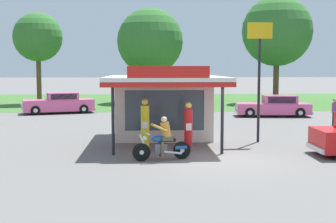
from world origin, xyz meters
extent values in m
plane|color=slate|center=(0.00, 0.00, 0.00)|extent=(300.00, 300.00, 0.00)
cube|color=#3D6B2D|center=(0.00, 30.00, 0.00)|extent=(120.00, 24.00, 0.01)
cube|color=beige|center=(-1.81, 5.48, 1.39)|extent=(4.37, 3.45, 2.78)
cube|color=#384C56|center=(-1.81, 3.77, 1.44)|extent=(3.49, 0.05, 1.78)
cube|color=silver|center=(-1.81, 4.03, 2.86)|extent=(5.07, 6.85, 0.16)
cube|color=red|center=(-1.81, 4.03, 2.68)|extent=(5.07, 6.85, 0.18)
cube|color=red|center=(-1.81, 0.64, 3.16)|extent=(3.06, 0.08, 0.44)
cylinder|color=black|center=(0.27, 1.01, 1.39)|extent=(0.12, 0.12, 2.78)
cylinder|color=black|center=(-3.90, 1.01, 1.39)|extent=(0.12, 0.12, 2.78)
cube|color=slate|center=(-2.68, 1.90, 0.05)|extent=(0.44, 0.44, 0.10)
cylinder|color=yellow|center=(-2.68, 1.90, 0.96)|extent=(0.34, 0.34, 1.72)
cube|color=white|center=(-2.68, 1.72, 1.04)|extent=(0.22, 0.02, 0.28)
sphere|color=#EACC4C|center=(-2.68, 1.90, 1.96)|extent=(0.26, 0.26, 0.26)
cube|color=slate|center=(-0.95, 1.90, 0.05)|extent=(0.44, 0.44, 0.10)
cylinder|color=red|center=(-0.95, 1.90, 0.88)|extent=(0.34, 0.34, 1.57)
cube|color=white|center=(-0.95, 1.72, 0.96)|extent=(0.22, 0.02, 0.28)
sphere|color=#EACC4C|center=(-0.95, 1.90, 1.81)|extent=(0.26, 0.26, 0.26)
cylinder|color=black|center=(-2.83, -0.21, 0.32)|extent=(0.65, 0.23, 0.64)
cylinder|color=silver|center=(-2.83, -0.21, 0.32)|extent=(0.18, 0.15, 0.16)
cylinder|color=black|center=(-1.36, 0.11, 0.32)|extent=(0.65, 0.23, 0.64)
cylinder|color=silver|center=(-1.36, 0.11, 0.32)|extent=(0.18, 0.15, 0.16)
ellipsoid|color=#1E4C8C|center=(-2.19, -0.07, 0.78)|extent=(0.60, 0.35, 0.24)
cube|color=#59595E|center=(-2.14, -0.06, 0.42)|extent=(0.48, 0.33, 0.36)
cube|color=black|center=(-1.85, 0.00, 0.72)|extent=(0.52, 0.35, 0.10)
cylinder|color=silver|center=(-2.73, -0.19, 0.60)|extent=(0.38, 0.15, 0.71)
cylinder|color=silver|center=(-2.61, -0.16, 0.98)|extent=(0.18, 0.69, 0.04)
sphere|color=silver|center=(-2.71, -0.18, 0.82)|extent=(0.16, 0.16, 0.16)
cube|color=#1E4C8C|center=(-1.41, 0.09, 0.44)|extent=(0.47, 0.27, 0.12)
cylinder|color=silver|center=(-1.72, -0.12, 0.28)|extent=(0.71, 0.23, 0.18)
cube|color=brown|center=(-1.92, -0.01, 0.78)|extent=(0.46, 0.42, 0.14)
cylinder|color=brown|center=(-2.08, -0.21, 0.38)|extent=(0.17, 0.25, 0.56)
cylinder|color=brown|center=(-2.14, 0.10, 0.38)|extent=(0.17, 0.25, 0.56)
cylinder|color=gold|center=(-1.95, -0.02, 1.09)|extent=(0.47, 0.40, 0.60)
sphere|color=beige|center=(-2.01, -0.04, 1.47)|extent=(0.22, 0.22, 0.22)
cylinder|color=gold|center=(-2.15, -0.27, 1.18)|extent=(0.54, 0.20, 0.31)
cylinder|color=gold|center=(-2.23, 0.12, 1.18)|extent=(0.54, 0.20, 0.31)
cube|color=silver|center=(3.72, 0.43, 0.30)|extent=(0.16, 1.78, 0.18)
cylinder|color=black|center=(4.56, 1.28, 0.33)|extent=(0.66, 0.22, 0.66)
cylinder|color=silver|center=(4.56, 1.28, 0.33)|extent=(0.30, 0.23, 0.30)
cube|color=#E55993|center=(6.12, 14.56, 0.54)|extent=(5.05, 2.21, 0.72)
cube|color=#E55993|center=(6.58, 14.52, 1.17)|extent=(2.30, 1.77, 0.55)
cube|color=#283847|center=(5.52, 14.61, 1.17)|extent=(0.16, 1.41, 0.44)
cube|color=#283847|center=(6.52, 13.74, 1.17)|extent=(1.85, 0.18, 0.42)
cube|color=#283847|center=(6.64, 15.29, 1.17)|extent=(1.85, 0.18, 0.42)
cube|color=silver|center=(3.64, 14.76, 0.30)|extent=(0.26, 1.72, 0.18)
cube|color=silver|center=(8.60, 14.35, 0.30)|extent=(0.26, 1.72, 0.18)
sphere|color=white|center=(3.58, 14.19, 0.58)|extent=(0.18, 0.18, 0.18)
sphere|color=white|center=(3.67, 15.34, 0.58)|extent=(0.18, 0.18, 0.18)
cylinder|color=black|center=(4.38, 13.85, 0.33)|extent=(0.67, 0.25, 0.66)
cylinder|color=silver|center=(4.38, 13.85, 0.33)|extent=(0.31, 0.24, 0.30)
cylinder|color=black|center=(4.52, 15.54, 0.33)|extent=(0.67, 0.25, 0.66)
cylinder|color=silver|center=(4.52, 15.54, 0.33)|extent=(0.31, 0.24, 0.30)
cylinder|color=black|center=(7.72, 13.58, 0.33)|extent=(0.67, 0.25, 0.66)
cylinder|color=silver|center=(7.72, 13.58, 0.33)|extent=(0.31, 0.24, 0.30)
cylinder|color=black|center=(7.86, 15.26, 0.33)|extent=(0.67, 0.25, 0.66)
cylinder|color=silver|center=(7.86, 15.26, 0.33)|extent=(0.31, 0.24, 0.30)
cube|color=beige|center=(-1.91, 15.74, 0.59)|extent=(5.39, 3.14, 0.82)
cube|color=beige|center=(-1.81, 15.77, 1.27)|extent=(2.37, 2.07, 0.53)
cube|color=#283847|center=(-2.76, 15.49, 1.27)|extent=(0.43, 1.35, 0.43)
cube|color=#283847|center=(-1.60, 15.03, 1.27)|extent=(1.64, 0.51, 0.40)
cube|color=#283847|center=(-2.03, 16.51, 1.27)|extent=(1.64, 0.51, 0.40)
cube|color=silver|center=(-4.38, 15.02, 0.30)|extent=(0.59, 1.66, 0.18)
cube|color=silver|center=(0.56, 16.46, 0.30)|extent=(0.59, 1.66, 0.18)
sphere|color=white|center=(-4.23, 14.47, 0.63)|extent=(0.18, 0.18, 0.18)
sphere|color=white|center=(-4.55, 15.56, 0.63)|extent=(0.18, 0.18, 0.18)
cylinder|color=black|center=(-3.34, 14.46, 0.33)|extent=(0.69, 0.38, 0.66)
cylinder|color=silver|center=(-3.34, 14.46, 0.33)|extent=(0.35, 0.29, 0.30)
cylinder|color=black|center=(-3.81, 16.05, 0.33)|extent=(0.69, 0.38, 0.66)
cylinder|color=silver|center=(-3.81, 16.05, 0.33)|extent=(0.35, 0.29, 0.30)
cylinder|color=black|center=(-0.02, 15.43, 0.33)|extent=(0.69, 0.38, 0.66)
cylinder|color=silver|center=(-0.02, 15.43, 0.33)|extent=(0.35, 0.29, 0.30)
cylinder|color=black|center=(-0.48, 17.02, 0.33)|extent=(0.69, 0.38, 0.66)
cylinder|color=silver|center=(-0.48, 17.02, 0.33)|extent=(0.35, 0.29, 0.30)
cube|color=#E55993|center=(-8.98, 17.58, 0.59)|extent=(5.34, 3.28, 0.83)
cube|color=#E55993|center=(-8.68, 17.67, 1.26)|extent=(2.55, 2.24, 0.50)
cube|color=#283847|center=(-9.70, 17.36, 1.26)|extent=(0.47, 1.45, 0.40)
cube|color=#283847|center=(-8.44, 16.87, 1.26)|extent=(1.76, 0.56, 0.38)
cube|color=#283847|center=(-8.92, 18.46, 1.26)|extent=(1.76, 0.56, 0.38)
cube|color=silver|center=(-11.40, 16.85, 0.30)|extent=(0.64, 1.78, 0.18)
cube|color=silver|center=(-6.56, 18.31, 0.30)|extent=(0.64, 1.78, 0.18)
sphere|color=white|center=(-11.23, 16.25, 0.64)|extent=(0.18, 0.18, 0.18)
sphere|color=white|center=(-11.59, 17.43, 0.64)|extent=(0.18, 0.18, 0.18)
cylinder|color=black|center=(-10.35, 16.22, 0.33)|extent=(0.69, 0.38, 0.66)
cylinder|color=silver|center=(-10.35, 16.22, 0.33)|extent=(0.35, 0.30, 0.30)
cylinder|color=black|center=(-10.87, 17.95, 0.33)|extent=(0.69, 0.38, 0.66)
cylinder|color=silver|center=(-10.87, 17.95, 0.33)|extent=(0.35, 0.30, 0.30)
cylinder|color=black|center=(-7.10, 17.20, 0.33)|extent=(0.69, 0.38, 0.66)
cylinder|color=silver|center=(-7.10, 17.20, 0.33)|extent=(0.35, 0.30, 0.30)
cylinder|color=black|center=(-7.62, 18.93, 0.33)|extent=(0.69, 0.38, 0.66)
cylinder|color=silver|center=(-7.62, 18.93, 0.33)|extent=(0.35, 0.30, 0.30)
cylinder|color=black|center=(8.08, 8.93, 0.40)|extent=(0.26, 0.26, 0.79)
cylinder|color=#8C338C|center=(8.08, 8.93, 1.07)|extent=(0.34, 0.34, 0.56)
sphere|color=beige|center=(8.08, 8.93, 1.46)|extent=(0.21, 0.21, 0.21)
cylinder|color=black|center=(8.08, 8.93, 1.53)|extent=(0.34, 0.34, 0.02)
cylinder|color=brown|center=(-12.39, 26.66, 2.23)|extent=(0.44, 0.44, 4.46)
sphere|color=#33702D|center=(-12.39, 26.66, 6.14)|extent=(4.48, 4.48, 4.48)
sphere|color=#33702D|center=(-12.02, 26.43, 5.69)|extent=(2.32, 2.32, 2.32)
cylinder|color=brown|center=(9.84, 26.58, 2.15)|extent=(0.54, 0.54, 4.30)
sphere|color=#33702D|center=(9.84, 26.58, 6.77)|extent=(6.57, 6.57, 6.57)
sphere|color=#33702D|center=(9.38, 27.46, 6.11)|extent=(4.09, 4.09, 4.09)
cylinder|color=brown|center=(-2.07, 28.07, 1.75)|extent=(0.39, 0.39, 3.51)
sphere|color=#33702D|center=(-2.07, 28.07, 5.88)|extent=(6.33, 6.33, 6.33)
sphere|color=#33702D|center=(-1.82, 28.83, 5.25)|extent=(3.51, 3.51, 3.51)
cylinder|color=black|center=(2.37, 3.76, 2.29)|extent=(0.12, 0.12, 4.59)
cube|color=gold|center=(2.37, 3.76, 4.94)|extent=(1.10, 0.08, 0.70)
camera|label=1|loc=(-2.75, -16.25, 3.29)|focal=48.88mm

